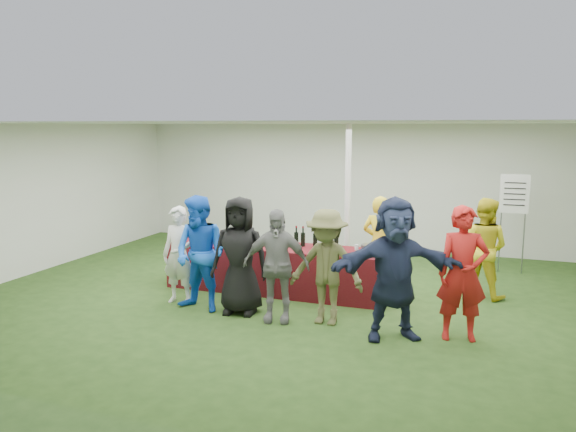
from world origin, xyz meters
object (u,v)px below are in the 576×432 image
(staff_back, at_px, (483,248))
(customer_3, at_px, (276,265))
(customer_0, at_px, (179,255))
(dump_bucket, at_px, (369,251))
(wine_list_sign, at_px, (514,201))
(serving_table, at_px, (276,269))
(customer_5, at_px, (395,269))
(staff_pourer, at_px, (379,244))
(customer_4, at_px, (327,267))
(customer_6, at_px, (463,274))
(customer_1, at_px, (200,254))
(customer_2, at_px, (240,255))

(staff_back, distance_m, customer_3, 3.39)
(customer_0, height_order, customer_3, customer_3)
(dump_bucket, xyz_separation_m, wine_list_sign, (2.06, 2.76, 0.48))
(serving_table, relative_size, customer_5, 2.00)
(staff_pourer, height_order, customer_4, customer_4)
(dump_bucket, height_order, customer_6, customer_6)
(customer_1, bearing_deg, customer_3, 7.37)
(serving_table, bearing_deg, customer_1, -118.95)
(customer_2, bearing_deg, customer_6, -7.08)
(customer_2, height_order, customer_3, customer_2)
(wine_list_sign, distance_m, customer_0, 6.00)
(customer_6, bearing_deg, customer_2, 168.19)
(wine_list_sign, xyz_separation_m, customer_2, (-3.72, -3.69, -0.47))
(customer_1, bearing_deg, customer_4, 12.08)
(dump_bucket, bearing_deg, wine_list_sign, 53.27)
(serving_table, height_order, customer_2, customer_2)
(serving_table, distance_m, wine_list_sign, 4.51)
(serving_table, height_order, customer_6, customer_6)
(customer_4, bearing_deg, customer_3, -167.56)
(wine_list_sign, bearing_deg, staff_back, -105.41)
(serving_table, height_order, customer_0, customer_0)
(dump_bucket, relative_size, customer_2, 0.14)
(dump_bucket, relative_size, customer_5, 0.13)
(staff_back, relative_size, customer_3, 1.00)
(customer_4, bearing_deg, customer_1, -175.66)
(customer_0, xyz_separation_m, customer_4, (2.33, -0.12, 0.05))
(serving_table, xyz_separation_m, customer_1, (-0.69, -1.25, 0.46))
(serving_table, relative_size, customer_6, 2.12)
(staff_pourer, bearing_deg, customer_1, 48.84)
(customer_1, relative_size, customer_3, 1.08)
(customer_4, bearing_deg, dump_bucket, 69.92)
(staff_back, bearing_deg, dump_bucket, 53.30)
(customer_0, relative_size, customer_1, 0.88)
(staff_pourer, relative_size, customer_2, 0.93)
(customer_1, height_order, customer_5, customer_5)
(serving_table, distance_m, customer_1, 1.50)
(dump_bucket, relative_size, customer_3, 0.15)
(staff_pourer, height_order, customer_6, customer_6)
(wine_list_sign, xyz_separation_m, customer_0, (-4.77, -3.59, -0.58))
(customer_3, xyz_separation_m, customer_4, (0.68, 0.13, 0.00))
(wine_list_sign, xyz_separation_m, customer_4, (-2.44, -3.71, -0.53))
(staff_back, bearing_deg, customer_2, 51.13)
(staff_back, height_order, customer_4, customer_4)
(staff_pourer, bearing_deg, customer_5, 115.93)
(staff_pourer, relative_size, customer_1, 0.93)
(staff_back, relative_size, customer_4, 1.00)
(staff_pourer, distance_m, customer_0, 3.16)
(staff_back, bearing_deg, customer_4, 65.25)
(customer_6, bearing_deg, wine_list_sign, 67.43)
(staff_back, bearing_deg, customer_0, 43.41)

